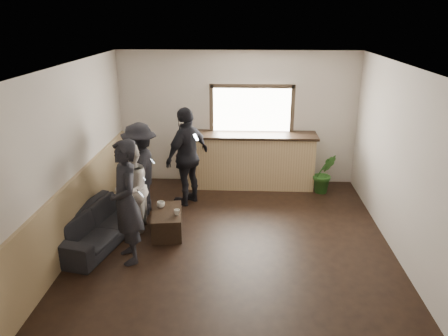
# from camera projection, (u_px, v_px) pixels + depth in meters

# --- Properties ---
(ground) EXTENTS (5.00, 6.00, 0.01)m
(ground) POSITION_uv_depth(u_px,v_px,m) (232.00, 249.00, 6.87)
(ground) COLOR black
(room_shell) EXTENTS (5.01, 6.01, 2.80)m
(room_shell) POSITION_uv_depth(u_px,v_px,m) (183.00, 160.00, 6.41)
(room_shell) COLOR silver
(room_shell) RESTS_ON ground
(bar_counter) EXTENTS (2.70, 0.68, 2.13)m
(bar_counter) POSITION_uv_depth(u_px,v_px,m) (251.00, 157.00, 9.17)
(bar_counter) COLOR tan
(bar_counter) RESTS_ON ground
(sofa) EXTENTS (1.18, 2.06, 0.57)m
(sofa) POSITION_uv_depth(u_px,v_px,m) (100.00, 225.00, 7.03)
(sofa) COLOR black
(sofa) RESTS_ON ground
(coffee_table) EXTENTS (0.60, 0.93, 0.39)m
(coffee_table) POSITION_uv_depth(u_px,v_px,m) (167.00, 222.00, 7.33)
(coffee_table) COLOR black
(coffee_table) RESTS_ON ground
(cup_a) EXTENTS (0.16, 0.16, 0.10)m
(cup_a) POSITION_uv_depth(u_px,v_px,m) (161.00, 205.00, 7.39)
(cup_a) COLOR silver
(cup_a) RESTS_ON coffee_table
(cup_b) EXTENTS (0.13, 0.13, 0.09)m
(cup_b) POSITION_uv_depth(u_px,v_px,m) (177.00, 212.00, 7.13)
(cup_b) COLOR silver
(cup_b) RESTS_ON coffee_table
(potted_plant) EXTENTS (0.51, 0.44, 0.83)m
(potted_plant) POSITION_uv_depth(u_px,v_px,m) (324.00, 173.00, 8.88)
(potted_plant) COLOR #2D6623
(potted_plant) RESTS_ON ground
(person_a) EXTENTS (0.71, 0.81, 1.86)m
(person_a) POSITION_uv_depth(u_px,v_px,m) (126.00, 202.00, 6.28)
(person_a) COLOR black
(person_a) RESTS_ON ground
(person_b) EXTENTS (0.64, 0.79, 1.54)m
(person_b) POSITION_uv_depth(u_px,v_px,m) (131.00, 189.00, 7.18)
(person_b) COLOR beige
(person_b) RESTS_ON ground
(person_c) EXTENTS (0.67, 1.12, 1.70)m
(person_c) POSITION_uv_depth(u_px,v_px,m) (141.00, 169.00, 7.85)
(person_c) COLOR black
(person_c) RESTS_ON ground
(person_d) EXTENTS (1.00, 1.17, 1.89)m
(person_d) POSITION_uv_depth(u_px,v_px,m) (187.00, 156.00, 8.25)
(person_d) COLOR black
(person_d) RESTS_ON ground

